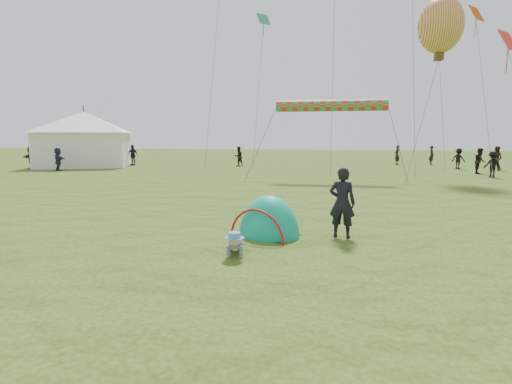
% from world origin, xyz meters
% --- Properties ---
extents(ground, '(140.00, 140.00, 0.00)m').
position_xyz_m(ground, '(0.00, 0.00, 0.00)').
color(ground, '#234808').
extents(crawling_toddler, '(0.64, 0.81, 0.56)m').
position_xyz_m(crawling_toddler, '(-0.88, 0.63, 0.28)').
color(crawling_toddler, black).
rests_on(crawling_toddler, ground).
extents(popup_tent, '(1.97, 1.83, 2.05)m').
position_xyz_m(popup_tent, '(-0.42, 2.42, 0.00)').
color(popup_tent, '#12A05F').
rests_on(popup_tent, ground).
extents(standing_adult, '(0.70, 0.53, 1.73)m').
position_xyz_m(standing_adult, '(1.36, 2.58, 0.87)').
color(standing_adult, black).
rests_on(standing_adult, ground).
extents(event_marquee, '(9.26, 9.26, 4.88)m').
position_xyz_m(event_marquee, '(-19.17, 23.50, 2.44)').
color(event_marquee, white).
rests_on(event_marquee, ground).
extents(crowd_person_1, '(1.00, 1.00, 1.64)m').
position_xyz_m(crowd_person_1, '(-6.42, 25.55, 0.82)').
color(crowd_person_1, black).
rests_on(crowd_person_1, ground).
extents(crowd_person_2, '(0.98, 0.93, 1.63)m').
position_xyz_m(crowd_person_2, '(-16.74, 24.31, 0.82)').
color(crowd_person_2, '#2B3841').
rests_on(crowd_person_2, ground).
extents(crowd_person_3, '(1.11, 1.17, 1.59)m').
position_xyz_m(crowd_person_3, '(10.84, 19.10, 0.80)').
color(crowd_person_3, black).
rests_on(crowd_person_3, ground).
extents(crowd_person_5, '(0.98, 1.72, 1.77)m').
position_xyz_m(crowd_person_5, '(-21.36, 19.74, 0.89)').
color(crowd_person_5, '#202F3C').
rests_on(crowd_person_5, ground).
extents(crowd_person_6, '(0.69, 0.75, 1.72)m').
position_xyz_m(crowd_person_6, '(7.04, 29.95, 0.86)').
color(crowd_person_6, black).
rests_on(crowd_person_6, ground).
extents(crowd_person_7, '(1.07, 1.09, 1.77)m').
position_xyz_m(crowd_person_7, '(13.23, 24.87, 0.88)').
color(crowd_person_7, '#352420').
rests_on(crowd_person_7, ground).
extents(crowd_person_8, '(0.53, 1.07, 1.77)m').
position_xyz_m(crowd_person_8, '(-21.14, 21.31, 0.88)').
color(crowd_person_8, '#242F3B').
rests_on(crowd_person_8, ground).
extents(crowd_person_11, '(1.54, 1.34, 1.68)m').
position_xyz_m(crowd_person_11, '(-18.28, 18.70, 0.84)').
color(crowd_person_11, '#212A3D').
rests_on(crowd_person_11, ground).
extents(crowd_person_12, '(0.42, 0.62, 1.67)m').
position_xyz_m(crowd_person_12, '(9.95, 29.99, 0.83)').
color(crowd_person_12, black).
rests_on(crowd_person_12, ground).
extents(crowd_person_13, '(0.89, 1.00, 1.72)m').
position_xyz_m(crowd_person_13, '(11.00, 21.61, 0.86)').
color(crowd_person_13, black).
rests_on(crowd_person_13, ground).
extents(crowd_person_14, '(1.10, 0.63, 1.77)m').
position_xyz_m(crowd_person_14, '(-15.68, 24.94, 0.89)').
color(crowd_person_14, black).
rests_on(crowd_person_14, ground).
extents(crowd_person_15, '(1.15, 1.11, 1.58)m').
position_xyz_m(crowd_person_15, '(10.87, 25.66, 0.79)').
color(crowd_person_15, black).
rests_on(crowd_person_15, ground).
extents(balloon_kite, '(2.61, 2.61, 3.65)m').
position_xyz_m(balloon_kite, '(7.41, 19.13, 8.84)').
color(balloon_kite, '#C8ED12').
extents(rainbow_tube_kite, '(6.17, 0.64, 0.64)m').
position_xyz_m(rainbow_tube_kite, '(1.09, 16.03, 4.20)').
color(rainbow_tube_kite, red).
extents(diamond_kite_0, '(1.28, 1.28, 1.05)m').
position_xyz_m(diamond_kite_0, '(9.28, 14.21, 6.96)').
color(diamond_kite_0, red).
extents(diamond_kite_3, '(1.23, 1.23, 1.00)m').
position_xyz_m(diamond_kite_3, '(-4.70, 27.91, 12.38)').
color(diamond_kite_3, '#2A995C').
extents(diamond_kite_6, '(0.84, 0.84, 0.69)m').
position_xyz_m(diamond_kite_6, '(9.27, 28.08, 12.19)').
color(diamond_kite_6, '#E2482B').
extents(diamond_kite_7, '(1.34, 1.34, 1.09)m').
position_xyz_m(diamond_kite_7, '(10.68, 23.40, 10.77)').
color(diamond_kite_7, '#CC4601').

